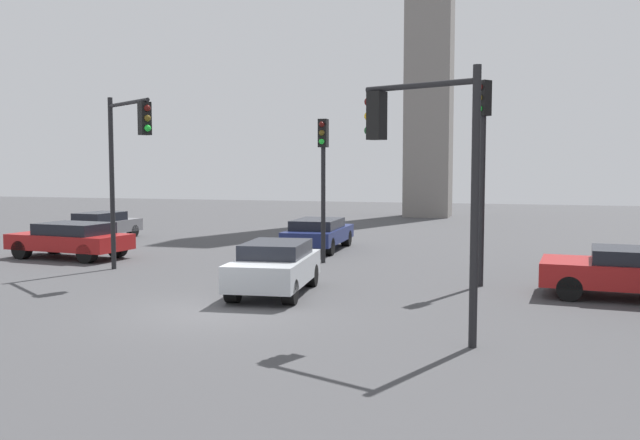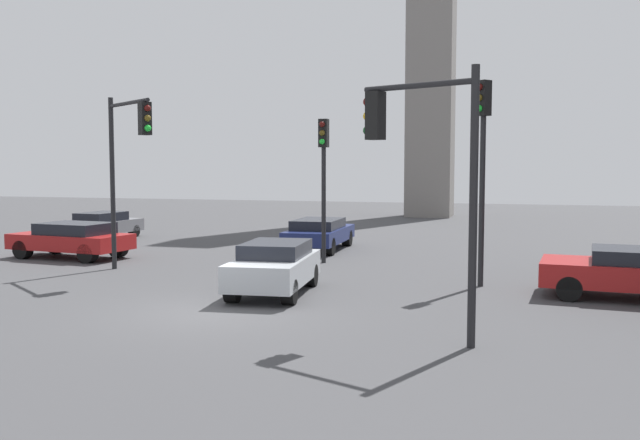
# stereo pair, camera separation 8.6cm
# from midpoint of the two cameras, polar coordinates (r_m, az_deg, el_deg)

# --- Properties ---
(ground_plane) EXTENTS (99.35, 99.35, 0.00)m
(ground_plane) POSITION_cam_midpoint_polar(r_m,az_deg,el_deg) (16.97, -8.74, -7.45)
(ground_plane) COLOR #424244
(traffic_light_0) EXTENTS (0.45, 0.48, 5.91)m
(traffic_light_0) POSITION_cam_midpoint_polar(r_m,az_deg,el_deg) (20.44, 13.11, 6.00)
(traffic_light_0) COLOR black
(traffic_light_0) RESTS_ON ground_plane
(traffic_light_2) EXTENTS (2.53, 1.85, 5.76)m
(traffic_light_2) POSITION_cam_midpoint_polar(r_m,az_deg,el_deg) (23.12, -15.72, 5.68)
(traffic_light_2) COLOR black
(traffic_light_2) RESTS_ON ground_plane
(traffic_light_3) EXTENTS (2.46, 1.19, 5.39)m
(traffic_light_3) POSITION_cam_midpoint_polar(r_m,az_deg,el_deg) (13.99, 8.39, 5.51)
(traffic_light_3) COLOR black
(traffic_light_3) RESTS_ON ground_plane
(traffic_light_4) EXTENTS (0.33, 0.46, 5.14)m
(traffic_light_4) POSITION_cam_midpoint_polar(r_m,az_deg,el_deg) (24.73, 0.16, 4.71)
(traffic_light_4) COLOR black
(traffic_light_4) RESTS_ON ground_plane
(car_0) EXTENTS (2.20, 4.16, 1.41)m
(car_0) POSITION_cam_midpoint_polar(r_m,az_deg,el_deg) (18.98, -3.87, -3.82)
(car_0) COLOR #ADB2B7
(car_0) RESTS_ON ground_plane
(car_1) EXTENTS (2.13, 4.85, 1.30)m
(car_1) POSITION_cam_midpoint_polar(r_m,az_deg,el_deg) (28.63, -0.21, -1.06)
(car_1) COLOR navy
(car_1) RESTS_ON ground_plane
(car_2) EXTENTS (2.02, 4.11, 1.29)m
(car_2) POSITION_cam_midpoint_polar(r_m,az_deg,el_deg) (34.44, -17.55, -0.38)
(car_2) COLOR slate
(car_2) RESTS_ON ground_plane
(car_3) EXTENTS (4.69, 2.51, 1.35)m
(car_3) POSITION_cam_midpoint_polar(r_m,az_deg,el_deg) (27.76, -19.89, -1.47)
(car_3) COLOR maroon
(car_3) RESTS_ON ground_plane
(car_4) EXTENTS (4.92, 2.57, 1.33)m
(car_4) POSITION_cam_midpoint_polar(r_m,az_deg,el_deg) (20.00, 24.61, -3.87)
(car_4) COLOR maroon
(car_4) RESTS_ON ground_plane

